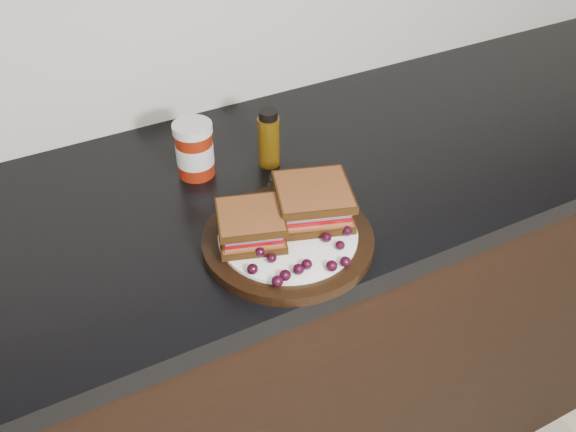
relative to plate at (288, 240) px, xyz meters
name	(u,v)px	position (x,y,z in m)	size (l,w,h in m)	color
base_cabinets	(176,387)	(-0.19, 0.17, -0.48)	(3.96, 0.58, 0.86)	black
countertop	(147,230)	(-0.19, 0.17, -0.03)	(3.98, 0.60, 0.04)	black
plate	(288,240)	(0.00, 0.00, 0.00)	(0.28, 0.28, 0.02)	black
sandwich_left	(251,225)	(-0.06, 0.02, 0.04)	(0.10, 0.10, 0.05)	brown
sandwich_right	(313,202)	(0.06, 0.02, 0.04)	(0.12, 0.12, 0.06)	brown
grape_0	(253,269)	(-0.09, -0.06, 0.02)	(0.02, 0.02, 0.02)	black
grape_1	(272,258)	(-0.05, -0.05, 0.02)	(0.02, 0.02, 0.01)	black
grape_2	(277,281)	(-0.07, -0.10, 0.02)	(0.02, 0.02, 0.02)	black
grape_3	(285,275)	(-0.05, -0.09, 0.02)	(0.02, 0.02, 0.02)	black
grape_4	(299,269)	(-0.03, -0.09, 0.02)	(0.02, 0.02, 0.02)	black
grape_5	(307,264)	(-0.01, -0.08, 0.02)	(0.02, 0.02, 0.02)	black
grape_6	(332,266)	(0.02, -0.11, 0.02)	(0.02, 0.02, 0.02)	black
grape_7	(345,262)	(0.04, -0.11, 0.02)	(0.02, 0.02, 0.02)	black
grape_8	(340,245)	(0.05, -0.07, 0.02)	(0.02, 0.02, 0.01)	black
grape_9	(326,237)	(0.04, -0.04, 0.02)	(0.02, 0.02, 0.02)	black
grape_10	(347,231)	(0.08, -0.05, 0.02)	(0.02, 0.02, 0.02)	black
grape_11	(339,221)	(0.08, -0.02, 0.02)	(0.02, 0.02, 0.02)	black
grape_12	(336,216)	(0.09, -0.01, 0.02)	(0.02, 0.02, 0.02)	black
grape_13	(333,205)	(0.10, 0.02, 0.02)	(0.02, 0.02, 0.02)	black
grape_14	(317,205)	(0.07, 0.04, 0.02)	(0.01, 0.01, 0.01)	black
grape_15	(296,212)	(0.03, 0.03, 0.02)	(0.02, 0.02, 0.02)	black
grape_16	(238,220)	(-0.06, 0.06, 0.02)	(0.02, 0.02, 0.02)	black
grape_17	(249,231)	(-0.06, 0.03, 0.02)	(0.02, 0.02, 0.02)	black
grape_18	(230,238)	(-0.09, 0.02, 0.02)	(0.02, 0.02, 0.02)	black
grape_19	(237,246)	(-0.09, 0.00, 0.02)	(0.02, 0.02, 0.02)	black
grape_20	(260,252)	(-0.06, -0.03, 0.02)	(0.02, 0.02, 0.02)	black
grape_21	(253,225)	(-0.04, 0.04, 0.02)	(0.01, 0.01, 0.01)	black
grape_22	(248,238)	(-0.07, 0.01, 0.02)	(0.02, 0.02, 0.01)	black
grape_23	(236,239)	(-0.08, 0.02, 0.02)	(0.02, 0.02, 0.02)	black
condiment_jar	(195,149)	(-0.06, 0.26, 0.04)	(0.07, 0.07, 0.11)	maroon
oil_bottle	(269,138)	(0.08, 0.22, 0.05)	(0.04, 0.04, 0.11)	#493107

